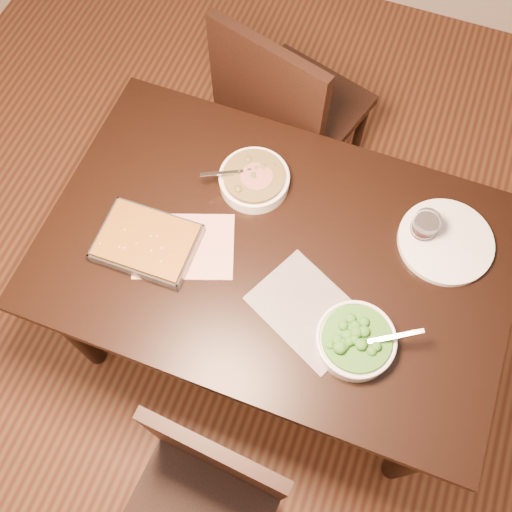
% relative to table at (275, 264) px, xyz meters
% --- Properties ---
extents(ground, '(4.00, 4.00, 0.00)m').
position_rel_table_xyz_m(ground, '(0.00, 0.00, -0.65)').
color(ground, '#421E12').
rests_on(ground, ground).
extents(table, '(1.40, 0.90, 0.75)m').
position_rel_table_xyz_m(table, '(0.00, 0.00, 0.00)').
color(table, black).
rests_on(table, ground).
extents(magazine_a, '(0.35, 0.31, 0.01)m').
position_rel_table_xyz_m(magazine_a, '(-0.26, -0.08, 0.10)').
color(magazine_a, '#B83D34').
rests_on(magazine_a, table).
extents(magazine_b, '(0.38, 0.34, 0.01)m').
position_rel_table_xyz_m(magazine_b, '(0.15, -0.15, 0.10)').
color(magazine_b, '#26242C').
rests_on(magazine_b, table).
extents(coaster, '(0.11, 0.11, 0.00)m').
position_rel_table_xyz_m(coaster, '(0.39, 0.21, 0.10)').
color(coaster, white).
rests_on(coaster, table).
extents(stew_bowl, '(0.22, 0.22, 0.09)m').
position_rel_table_xyz_m(stew_bowl, '(-0.14, 0.19, 0.13)').
color(stew_bowl, white).
rests_on(stew_bowl, table).
extents(broccoli_bowl, '(0.24, 0.22, 0.09)m').
position_rel_table_xyz_m(broccoli_bowl, '(0.30, -0.19, 0.13)').
color(broccoli_bowl, white).
rests_on(broccoli_bowl, table).
extents(baking_dish, '(0.29, 0.21, 0.05)m').
position_rel_table_xyz_m(baking_dish, '(-0.36, -0.12, 0.12)').
color(baking_dish, silver).
rests_on(baking_dish, table).
extents(wine_tumbler, '(0.08, 0.08, 0.09)m').
position_rel_table_xyz_m(wine_tumbler, '(0.39, 0.21, 0.14)').
color(wine_tumbler, black).
rests_on(wine_tumbler, coaster).
extents(dinner_plate, '(0.29, 0.29, 0.02)m').
position_rel_table_xyz_m(dinner_plate, '(0.47, 0.20, 0.10)').
color(dinner_plate, white).
rests_on(dinner_plate, table).
extents(chair_near, '(0.44, 0.44, 0.88)m').
position_rel_table_xyz_m(chair_near, '(0.04, -0.71, -0.16)').
color(chair_near, black).
rests_on(chair_near, ground).
extents(chair_far, '(0.58, 0.58, 0.99)m').
position_rel_table_xyz_m(chair_far, '(-0.19, 0.65, -0.10)').
color(chair_far, black).
rests_on(chair_far, ground).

